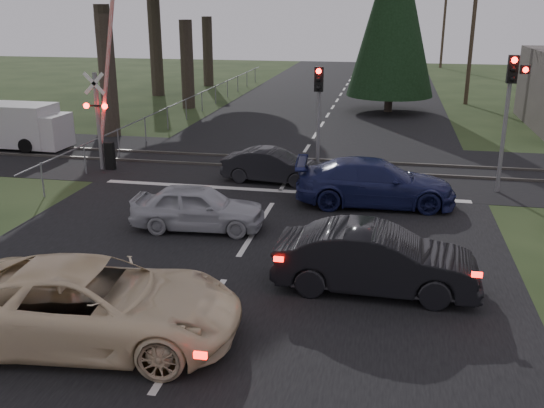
% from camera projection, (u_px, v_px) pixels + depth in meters
% --- Properties ---
extents(ground, '(120.00, 120.00, 0.00)m').
position_uv_depth(ground, '(215.00, 295.00, 13.70)').
color(ground, '#233317').
rests_on(ground, ground).
extents(road, '(14.00, 100.00, 0.01)m').
position_uv_depth(road, '(288.00, 177.00, 23.02)').
color(road, black).
rests_on(road, ground).
extents(rail_corridor, '(120.00, 8.00, 0.01)m').
position_uv_depth(rail_corridor, '(297.00, 165.00, 24.89)').
color(rail_corridor, black).
rests_on(rail_corridor, ground).
extents(stop_line, '(13.00, 0.35, 0.00)m').
position_uv_depth(stop_line, '(280.00, 191.00, 21.34)').
color(stop_line, silver).
rests_on(stop_line, ground).
extents(rail_near, '(120.00, 0.12, 0.10)m').
position_uv_depth(rail_near, '(294.00, 168.00, 24.13)').
color(rail_near, '#59544C').
rests_on(rail_near, ground).
extents(rail_far, '(120.00, 0.12, 0.10)m').
position_uv_depth(rail_far, '(300.00, 159.00, 25.62)').
color(rail_far, '#59544C').
rests_on(rail_far, ground).
extents(crossing_signal, '(1.62, 0.38, 6.96)m').
position_uv_depth(crossing_signal, '(104.00, 118.00, 23.51)').
color(crossing_signal, slate).
rests_on(crossing_signal, ground).
extents(traffic_signal_right, '(0.68, 0.48, 4.70)m').
position_uv_depth(traffic_signal_right, '(510.00, 98.00, 20.11)').
color(traffic_signal_right, slate).
rests_on(traffic_signal_right, ground).
extents(traffic_signal_center, '(0.32, 0.48, 4.10)m').
position_uv_depth(traffic_signal_center, '(319.00, 102.00, 22.59)').
color(traffic_signal_center, slate).
rests_on(traffic_signal_center, ground).
extents(utility_pole_mid, '(1.80, 0.26, 9.00)m').
position_uv_depth(utility_pole_mid, '(473.00, 30.00, 38.63)').
color(utility_pole_mid, '#4C3D2D').
rests_on(utility_pole_mid, ground).
extents(utility_pole_far, '(1.80, 0.26, 9.00)m').
position_uv_depth(utility_pole_far, '(444.00, 21.00, 61.93)').
color(utility_pole_far, '#4C3D2D').
rests_on(utility_pole_far, ground).
extents(conifer_tree, '(5.20, 5.20, 11.00)m').
position_uv_depth(conifer_tree, '(394.00, 10.00, 35.42)').
color(conifer_tree, '#473D33').
rests_on(conifer_tree, ground).
extents(fence_left, '(0.10, 36.00, 1.20)m').
position_uv_depth(fence_left, '(195.00, 115.00, 36.10)').
color(fence_left, slate).
rests_on(fence_left, ground).
extents(cream_coupe, '(5.97, 3.21, 1.59)m').
position_uv_depth(cream_coupe, '(92.00, 304.00, 11.60)').
color(cream_coupe, beige).
rests_on(cream_coupe, ground).
extents(dark_hatchback, '(4.62, 1.70, 1.51)m').
position_uv_depth(dark_hatchback, '(376.00, 260.00, 13.71)').
color(dark_hatchback, black).
rests_on(dark_hatchback, ground).
extents(silver_car, '(3.96, 1.82, 1.32)m').
position_uv_depth(silver_car, '(198.00, 207.00, 17.56)').
color(silver_car, '#AEB0B6').
rests_on(silver_car, ground).
extents(blue_sedan, '(5.32, 2.54, 1.50)m').
position_uv_depth(blue_sedan, '(375.00, 183.00, 19.69)').
color(blue_sedan, '#191E4C').
rests_on(blue_sedan, ground).
extents(dark_car_far, '(3.80, 1.66, 1.22)m').
position_uv_depth(dark_car_far, '(273.00, 166.00, 22.28)').
color(dark_car_far, black).
rests_on(dark_car_far, ground).
extents(white_van, '(5.18, 2.09, 2.01)m').
position_uv_depth(white_van, '(14.00, 126.00, 27.58)').
color(white_van, silver).
rests_on(white_van, ground).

